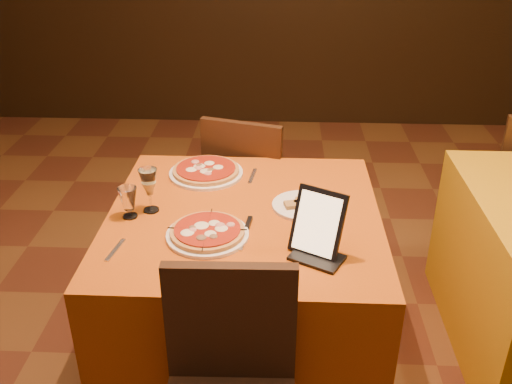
{
  "coord_description": "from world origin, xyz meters",
  "views": [
    {
      "loc": [
        0.02,
        -1.51,
        1.91
      ],
      "look_at": [
        -0.07,
        0.46,
        0.86
      ],
      "focal_mm": 40.0,
      "sensor_mm": 36.0,
      "label": 1
    }
  ],
  "objects_px": {
    "tablet": "(318,223)",
    "pizza_near": "(207,233)",
    "water_glass": "(129,203)",
    "pizza_far": "(206,172)",
    "wine_glass": "(149,190)",
    "main_table": "(245,288)",
    "chair_main_far": "(254,188)"
  },
  "relations": [
    {
      "from": "main_table",
      "to": "tablet",
      "type": "bearing_deg",
      "value": -43.05
    },
    {
      "from": "wine_glass",
      "to": "water_glass",
      "type": "bearing_deg",
      "value": -144.32
    },
    {
      "from": "chair_main_far",
      "to": "wine_glass",
      "type": "height_order",
      "value": "wine_glass"
    },
    {
      "from": "main_table",
      "to": "pizza_near",
      "type": "bearing_deg",
      "value": -125.05
    },
    {
      "from": "wine_glass",
      "to": "water_glass",
      "type": "height_order",
      "value": "wine_glass"
    },
    {
      "from": "chair_main_far",
      "to": "pizza_near",
      "type": "bearing_deg",
      "value": 98.73
    },
    {
      "from": "main_table",
      "to": "chair_main_far",
      "type": "relative_size",
      "value": 1.21
    },
    {
      "from": "main_table",
      "to": "chair_main_far",
      "type": "distance_m",
      "value": 0.79
    },
    {
      "from": "water_glass",
      "to": "tablet",
      "type": "height_order",
      "value": "tablet"
    },
    {
      "from": "pizza_near",
      "to": "tablet",
      "type": "height_order",
      "value": "tablet"
    },
    {
      "from": "wine_glass",
      "to": "tablet",
      "type": "height_order",
      "value": "tablet"
    },
    {
      "from": "wine_glass",
      "to": "pizza_far",
      "type": "bearing_deg",
      "value": 62.03
    },
    {
      "from": "chair_main_far",
      "to": "tablet",
      "type": "height_order",
      "value": "tablet"
    },
    {
      "from": "wine_glass",
      "to": "tablet",
      "type": "relative_size",
      "value": 0.78
    },
    {
      "from": "wine_glass",
      "to": "main_table",
      "type": "bearing_deg",
      "value": -0.8
    },
    {
      "from": "main_table",
      "to": "pizza_near",
      "type": "xyz_separation_m",
      "value": [
        -0.13,
        -0.18,
        0.39
      ]
    },
    {
      "from": "wine_glass",
      "to": "water_glass",
      "type": "xyz_separation_m",
      "value": [
        -0.07,
        -0.05,
        -0.03
      ]
    },
    {
      "from": "tablet",
      "to": "pizza_near",
      "type": "bearing_deg",
      "value": -163.12
    },
    {
      "from": "water_glass",
      "to": "tablet",
      "type": "distance_m",
      "value": 0.77
    },
    {
      "from": "water_glass",
      "to": "pizza_near",
      "type": "bearing_deg",
      "value": -21.81
    },
    {
      "from": "pizza_far",
      "to": "tablet",
      "type": "relative_size",
      "value": 1.39
    },
    {
      "from": "chair_main_far",
      "to": "wine_glass",
      "type": "bearing_deg",
      "value": 80.31
    },
    {
      "from": "main_table",
      "to": "pizza_far",
      "type": "height_order",
      "value": "pizza_far"
    },
    {
      "from": "tablet",
      "to": "pizza_far",
      "type": "bearing_deg",
      "value": 156.29
    },
    {
      "from": "main_table",
      "to": "wine_glass",
      "type": "distance_m",
      "value": 0.6
    },
    {
      "from": "pizza_near",
      "to": "water_glass",
      "type": "xyz_separation_m",
      "value": [
        -0.33,
        0.13,
        0.05
      ]
    },
    {
      "from": "chair_main_far",
      "to": "pizza_near",
      "type": "distance_m",
      "value": 1.03
    },
    {
      "from": "water_glass",
      "to": "tablet",
      "type": "relative_size",
      "value": 0.53
    },
    {
      "from": "pizza_near",
      "to": "pizza_far",
      "type": "distance_m",
      "value": 0.53
    },
    {
      "from": "chair_main_far",
      "to": "water_glass",
      "type": "distance_m",
      "value": 1.02
    },
    {
      "from": "tablet",
      "to": "main_table",
      "type": "bearing_deg",
      "value": 165.24
    },
    {
      "from": "main_table",
      "to": "pizza_near",
      "type": "relative_size",
      "value": 3.51
    }
  ]
}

